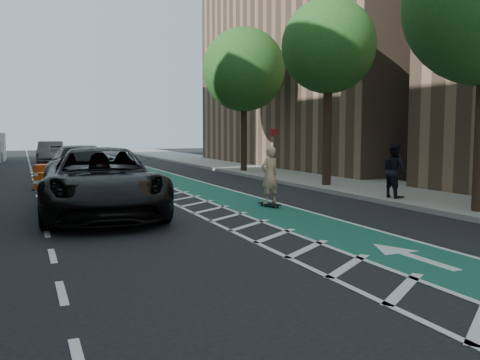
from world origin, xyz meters
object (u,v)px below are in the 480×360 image
skateboarder (270,175)px  suv_far (82,166)px  barrel_a (46,186)px  suv_near (101,181)px

skateboarder → suv_far: bearing=-73.6°
skateboarder → suv_far: skateboarder is taller
skateboarder → barrel_a: 8.05m
suv_near → barrel_a: suv_near is taller
skateboarder → barrel_a: (-6.29, 5.00, -0.57)m
skateboarder → suv_far: 9.57m
suv_near → barrel_a: 4.65m
skateboarder → suv_near: 5.04m
barrel_a → suv_far: bearing=64.7°
skateboarder → suv_near: size_ratio=0.26×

